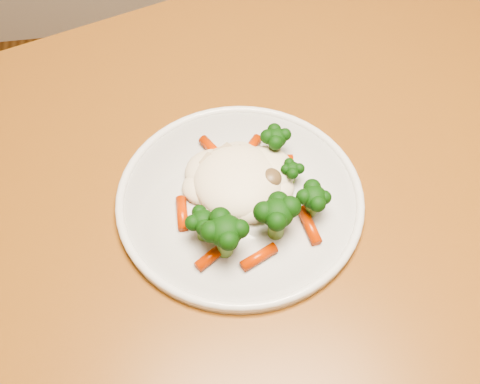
% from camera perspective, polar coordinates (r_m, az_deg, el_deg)
% --- Properties ---
extents(dining_table, '(1.40, 1.15, 0.75)m').
position_cam_1_polar(dining_table, '(0.79, 4.65, -4.20)').
color(dining_table, '#955922').
rests_on(dining_table, ground).
extents(plate, '(0.28, 0.28, 0.01)m').
position_cam_1_polar(plate, '(0.69, 0.00, -0.71)').
color(plate, white).
rests_on(plate, dining_table).
extents(meal, '(0.17, 0.19, 0.05)m').
position_cam_1_polar(meal, '(0.66, 0.74, -0.02)').
color(meal, '#FFEECB').
rests_on(meal, plate).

